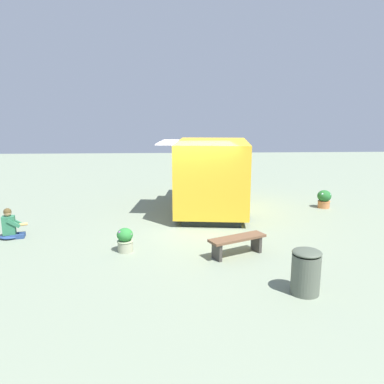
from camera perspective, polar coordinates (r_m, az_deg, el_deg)
The scene contains 7 objects.
ground_plane at distance 11.91m, azimuth 0.29°, elevation -4.51°, with size 40.00×40.00×0.00m, color gray.
food_truck at distance 13.21m, azimuth 3.05°, elevation 2.31°, with size 5.06×3.28×2.44m.
person_customer at distance 11.45m, azimuth -25.64°, elevation -4.74°, with size 0.54×0.77×0.85m.
planter_flowering_near at distance 14.35m, azimuth 19.24°, elevation -0.93°, with size 0.49×0.49×0.64m.
planter_flowering_far at distance 9.53m, azimuth -10.03°, elevation -7.04°, with size 0.40×0.40×0.60m.
plaza_bench at distance 9.20m, azimuth 6.83°, elevation -7.42°, with size 1.00×1.47×0.46m.
trash_bin at distance 7.61m, azimuth 16.74°, elevation -11.33°, with size 0.55×0.55×0.88m.
Camera 1 is at (11.40, -0.62, 3.40)m, focal length 35.48 mm.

